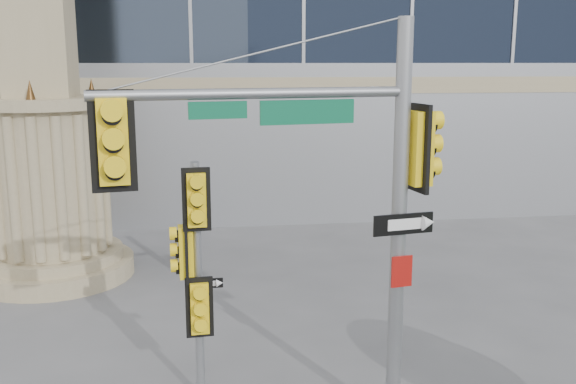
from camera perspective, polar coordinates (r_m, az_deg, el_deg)
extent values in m
cylinder|color=#9A8C68|center=(19.69, -19.96, -6.32)|extent=(4.40, 4.40, 0.50)
cylinder|color=#9A8C68|center=(19.57, -20.03, -5.20)|extent=(3.80, 3.80, 0.30)
cylinder|color=#9A8C68|center=(19.10, -20.47, 1.00)|extent=(3.00, 3.00, 4.00)
cylinder|color=#9A8C68|center=(18.85, -20.93, 7.44)|extent=(3.50, 3.50, 0.30)
cone|color=#472D14|center=(18.59, -17.07, 8.87)|extent=(0.24, 0.24, 0.50)
cylinder|color=slate|center=(10.46, 9.79, -3.51)|extent=(0.25, 0.25, 6.70)
cylinder|color=slate|center=(9.28, -2.89, 8.74)|extent=(4.65, 0.93, 0.16)
cube|color=#0B5C3B|center=(9.50, 1.77, 7.12)|extent=(1.44, 0.28, 0.36)
cube|color=yellow|center=(9.04, -15.32, 4.36)|extent=(0.66, 0.41, 1.40)
cube|color=yellow|center=(10.35, 11.59, 3.83)|extent=(0.41, 0.66, 1.40)
cube|color=black|center=(10.29, 10.22, -2.82)|extent=(1.02, 0.20, 0.34)
cube|color=#A1120E|center=(10.51, 10.07, -6.96)|extent=(0.36, 0.09, 0.51)
cylinder|color=slate|center=(11.51, -8.00, -8.15)|extent=(0.16, 0.16, 4.37)
cube|color=yellow|center=(10.90, -8.15, -0.67)|extent=(0.50, 0.28, 1.09)
cube|color=yellow|center=(11.31, -9.06, -5.27)|extent=(0.28, 0.50, 1.09)
cube|color=yellow|center=(11.45, -7.88, -10.11)|extent=(0.50, 0.28, 1.09)
cube|color=black|center=(11.41, -7.17, -8.07)|extent=(0.54, 0.06, 0.17)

